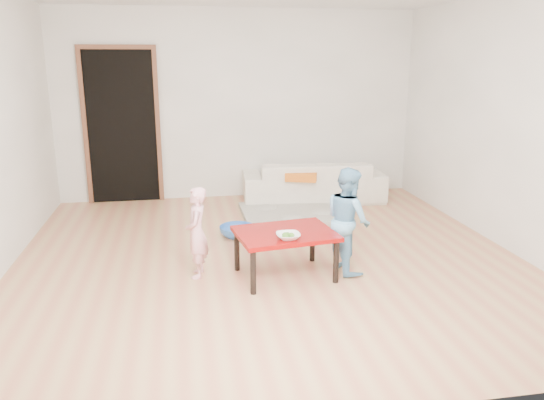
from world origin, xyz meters
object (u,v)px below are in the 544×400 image
object	(u,v)px
sofa	(313,181)
basin	(237,231)
red_table	(285,254)
child_pink	(197,233)
child_blue	(348,220)
bowl	(288,236)

from	to	relation	value
sofa	basin	world-z (taller)	sofa
red_table	basin	xyz separation A→B (m)	(-0.31, 1.17, -0.15)
child_pink	child_blue	world-z (taller)	child_blue
basin	red_table	bearing A→B (deg)	-75.07
red_table	bowl	xyz separation A→B (m)	(-0.01, -0.20, 0.24)
sofa	bowl	world-z (taller)	sofa
sofa	child_pink	bearing A→B (deg)	59.09
red_table	child_blue	world-z (taller)	child_blue
red_table	child_blue	bearing A→B (deg)	4.96
sofa	red_table	xyz separation A→B (m)	(-0.91, -2.55, -0.07)
sofa	basin	size ratio (longest dim) A/B	4.87
sofa	red_table	bearing A→B (deg)	74.69
red_table	child_pink	size ratio (longest dim) A/B	1.03
red_table	bowl	world-z (taller)	bowl
sofa	red_table	distance (m)	2.71
bowl	basin	xyz separation A→B (m)	(-0.30, 1.38, -0.40)
red_table	child_pink	bearing A→B (deg)	169.43
child_pink	basin	distance (m)	1.19
child_pink	basin	size ratio (longest dim) A/B	2.10
child_blue	child_pink	bearing A→B (deg)	74.29
red_table	child_blue	size ratio (longest dim) A/B	0.88
sofa	child_blue	bearing A→B (deg)	87.33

